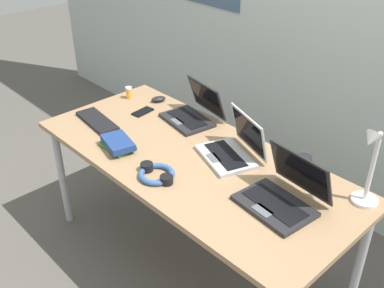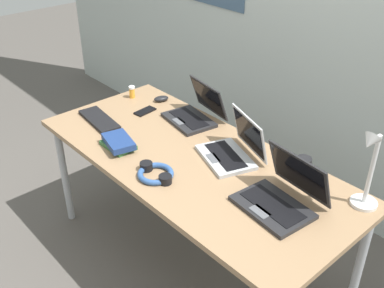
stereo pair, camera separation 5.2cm
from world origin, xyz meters
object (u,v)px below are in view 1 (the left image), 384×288
Objects in this scene: headphones at (156,174)px; pill_bottle at (129,93)px; external_keyboard at (97,121)px; computer_mouse at (158,99)px; book_stack at (118,144)px; laptop_back_right at (233,149)px; cell_phone at (143,112)px; laptop_by_keyboard at (282,195)px; laptop_near_lamp at (193,113)px; coffee_mug at (304,164)px; desk_lamp at (369,168)px.

pill_bottle is at bearing 151.51° from headphones.
external_keyboard is 0.45m from computer_mouse.
headphones is 0.95× the size of book_stack.
laptop_back_right is 1.79× the size of headphones.
external_keyboard is 2.43× the size of cell_phone.
laptop_back_right is 1.06× the size of laptop_by_keyboard.
pill_bottle is at bearing 157.88° from cell_phone.
laptop_near_lamp is 3.63× the size of computer_mouse.
laptop_back_right reaches higher than external_keyboard.
coffee_mug is at bearing 28.22° from external_keyboard.
pill_bottle is at bearing -128.17° from computer_mouse.
desk_lamp is 1.40m from cell_phone.
cell_phone is 0.69m from headphones.
coffee_mug is at bearing 1.24° from laptop_near_lamp.
desk_lamp is 1.44m from computer_mouse.
headphones is at bearing -146.65° from desk_lamp.
laptop_back_right is at bearing -16.96° from laptop_near_lamp.
laptop_by_keyboard is at bearing 15.98° from book_stack.
desk_lamp is 2.94× the size of cell_phone.
laptop_by_keyboard is 1.36m from pill_bottle.
laptop_by_keyboard is at bearing -73.83° from coffee_mug.
computer_mouse is 1.22× the size of pill_bottle.
cell_phone is 0.64× the size of headphones.
computer_mouse is (0.03, 0.44, 0.01)m from external_keyboard.
headphones is at bearing -38.94° from cell_phone.
coffee_mug is (0.46, 0.55, 0.03)m from headphones.
computer_mouse is (-1.43, 0.02, -0.18)m from desk_lamp.
desk_lamp reaches higher than computer_mouse.
headphones is at bearing -130.13° from coffee_mug.
laptop_by_keyboard is at bearing -134.67° from desk_lamp.
book_stack is (-0.48, -0.38, -0.02)m from laptop_back_right.
desk_lamp is 0.69m from laptop_back_right.
laptop_by_keyboard is 1.14m from cell_phone.
desk_lamp is 0.36m from coffee_mug.
pill_bottle reaches higher than cell_phone.
external_keyboard is 1.47× the size of book_stack.
book_stack reaches higher than cell_phone.
headphones is (0.31, -0.53, -0.03)m from laptop_near_lamp.
cell_phone is (-0.72, -0.03, -0.04)m from laptop_back_right.
coffee_mug is (1.10, 0.01, 0.03)m from computer_mouse.
desk_lamp is at bearing 33.35° from headphones.
external_keyboard is at bearing 165.73° from book_stack.
external_keyboard is (-0.36, -0.43, -0.03)m from laptop_near_lamp.
desk_lamp is at bearing 10.30° from laptop_back_right.
book_stack is at bearing -94.24° from laptop_near_lamp.
laptop_near_lamp is at bearing 11.03° from pill_bottle.
headphones is at bearing -2.01° from external_keyboard.
cell_phone is at bearing 124.04° from book_stack.
pill_bottle is 0.70× the size of coffee_mug.
laptop_near_lamp is 0.32m from cell_phone.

